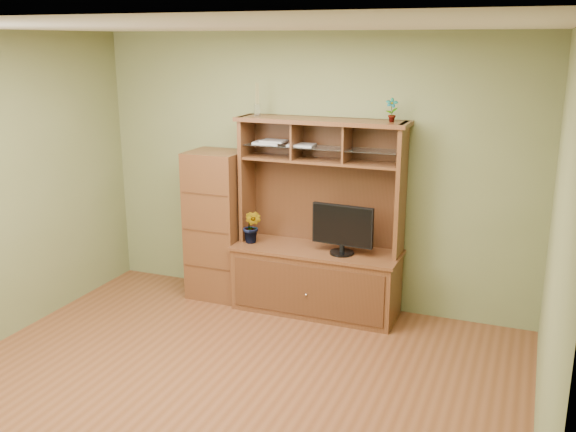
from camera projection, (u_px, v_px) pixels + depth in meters
The scene contains 8 objects.
room at pixel (217, 223), 4.59m from camera, with size 4.54×4.04×2.74m.
media_hutch at pixel (317, 260), 6.30m from camera, with size 1.66×0.61×1.90m.
monitor at pixel (342, 228), 6.03m from camera, with size 0.60×0.23×0.48m.
orchid_plant at pixel (252, 227), 6.38m from camera, with size 0.19×0.15×0.34m, color #27571D.
top_plant at pixel (392, 110), 5.74m from camera, with size 0.11×0.08×0.22m, color #255D20.
reed_diffuser at pixel (257, 103), 6.20m from camera, with size 0.06×0.06×0.32m.
magazines at pixel (280, 143), 6.22m from camera, with size 0.63×0.22×0.04m.
side_cabinet at pixel (217, 225), 6.63m from camera, with size 0.55×0.50×1.53m.
Camera 1 is at (2.09, -3.92, 2.61)m, focal length 40.00 mm.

